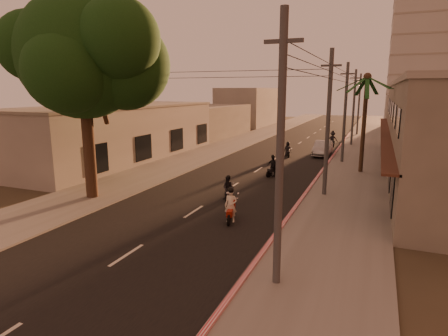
{
  "coord_description": "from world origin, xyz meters",
  "views": [
    {
      "loc": [
        9.01,
        -15.55,
        6.54
      ],
      "look_at": [
        -0.06,
        6.53,
        1.59
      ],
      "focal_mm": 30.0,
      "sensor_mm": 36.0,
      "label": 1
    }
  ],
  "objects_px": {
    "scooter_mid_b": "(273,166)",
    "parked_car": "(323,148)",
    "scooter_red": "(231,207)",
    "scooter_mid_a": "(228,188)",
    "scooter_far_a": "(288,150)",
    "broadleaf_tree": "(89,56)",
    "scooter_far_b": "(333,139)",
    "palm_tree": "(367,83)"
  },
  "relations": [
    {
      "from": "scooter_mid_a",
      "to": "broadleaf_tree",
      "type": "bearing_deg",
      "value": -169.06
    },
    {
      "from": "broadleaf_tree",
      "to": "parked_car",
      "type": "bearing_deg",
      "value": 63.49
    },
    {
      "from": "scooter_red",
      "to": "scooter_far_b",
      "type": "bearing_deg",
      "value": 74.45
    },
    {
      "from": "scooter_mid_a",
      "to": "parked_car",
      "type": "relative_size",
      "value": 0.35
    },
    {
      "from": "scooter_mid_b",
      "to": "parked_car",
      "type": "relative_size",
      "value": 0.38
    },
    {
      "from": "broadleaf_tree",
      "to": "scooter_mid_a",
      "type": "bearing_deg",
      "value": 19.97
    },
    {
      "from": "scooter_mid_a",
      "to": "scooter_far_b",
      "type": "bearing_deg",
      "value": 73.55
    },
    {
      "from": "scooter_red",
      "to": "scooter_mid_a",
      "type": "distance_m",
      "value": 3.9
    },
    {
      "from": "palm_tree",
      "to": "scooter_mid_a",
      "type": "height_order",
      "value": "palm_tree"
    },
    {
      "from": "scooter_mid_b",
      "to": "scooter_mid_a",
      "type": "bearing_deg",
      "value": -77.03
    },
    {
      "from": "scooter_red",
      "to": "scooter_far_a",
      "type": "height_order",
      "value": "scooter_red"
    },
    {
      "from": "scooter_red",
      "to": "scooter_mid_a",
      "type": "bearing_deg",
      "value": 101.31
    },
    {
      "from": "palm_tree",
      "to": "scooter_far_b",
      "type": "bearing_deg",
      "value": 105.09
    },
    {
      "from": "palm_tree",
      "to": "scooter_red",
      "type": "distance_m",
      "value": 16.94
    },
    {
      "from": "scooter_red",
      "to": "scooter_far_a",
      "type": "bearing_deg",
      "value": 82.56
    },
    {
      "from": "scooter_red",
      "to": "scooter_mid_b",
      "type": "xyz_separation_m",
      "value": [
        -0.73,
        10.82,
        -0.02
      ]
    },
    {
      "from": "broadleaf_tree",
      "to": "scooter_red",
      "type": "distance_m",
      "value": 11.92
    },
    {
      "from": "palm_tree",
      "to": "scooter_red",
      "type": "xyz_separation_m",
      "value": [
        -5.53,
        -14.7,
        -6.34
      ]
    },
    {
      "from": "palm_tree",
      "to": "scooter_mid_b",
      "type": "relative_size",
      "value": 4.75
    },
    {
      "from": "parked_car",
      "to": "scooter_mid_a",
      "type": "bearing_deg",
      "value": -100.11
    },
    {
      "from": "scooter_mid_b",
      "to": "scooter_far_a",
      "type": "bearing_deg",
      "value": 115.1
    },
    {
      "from": "broadleaf_tree",
      "to": "scooter_far_b",
      "type": "distance_m",
      "value": 30.92
    },
    {
      "from": "scooter_mid_b",
      "to": "scooter_red",
      "type": "bearing_deg",
      "value": -66.7
    },
    {
      "from": "scooter_far_b",
      "to": "broadleaf_tree",
      "type": "bearing_deg",
      "value": -127.61
    },
    {
      "from": "broadleaf_tree",
      "to": "scooter_mid_a",
      "type": "height_order",
      "value": "broadleaf_tree"
    },
    {
      "from": "scooter_red",
      "to": "scooter_mid_a",
      "type": "relative_size",
      "value": 1.15
    },
    {
      "from": "scooter_mid_b",
      "to": "scooter_far_a",
      "type": "xyz_separation_m",
      "value": [
        -0.89,
        9.02,
        -0.06
      ]
    },
    {
      "from": "palm_tree",
      "to": "scooter_far_a",
      "type": "relative_size",
      "value": 5.19
    },
    {
      "from": "scooter_far_b",
      "to": "parked_car",
      "type": "xyz_separation_m",
      "value": [
        -0.22,
        -6.73,
        -0.14
      ]
    },
    {
      "from": "scooter_far_a",
      "to": "palm_tree",
      "type": "bearing_deg",
      "value": -59.57
    },
    {
      "from": "scooter_mid_b",
      "to": "scooter_far_a",
      "type": "relative_size",
      "value": 1.09
    },
    {
      "from": "scooter_far_b",
      "to": "parked_car",
      "type": "bearing_deg",
      "value": -108.34
    },
    {
      "from": "scooter_red",
      "to": "parked_car",
      "type": "height_order",
      "value": "scooter_red"
    },
    {
      "from": "broadleaf_tree",
      "to": "scooter_far_a",
      "type": "xyz_separation_m",
      "value": [
        7.46,
        19.0,
        -7.75
      ]
    },
    {
      "from": "palm_tree",
      "to": "scooter_far_b",
      "type": "xyz_separation_m",
      "value": [
        -3.8,
        14.1,
        -6.26
      ]
    },
    {
      "from": "scooter_mid_b",
      "to": "scooter_far_b",
      "type": "distance_m",
      "value": 18.15
    },
    {
      "from": "scooter_far_b",
      "to": "palm_tree",
      "type": "bearing_deg",
      "value": -91.39
    },
    {
      "from": "broadleaf_tree",
      "to": "scooter_far_a",
      "type": "relative_size",
      "value": 7.66
    },
    {
      "from": "broadleaf_tree",
      "to": "scooter_far_b",
      "type": "relative_size",
      "value": 6.26
    },
    {
      "from": "broadleaf_tree",
      "to": "scooter_red",
      "type": "bearing_deg",
      "value": -5.31
    },
    {
      "from": "scooter_red",
      "to": "scooter_far_b",
      "type": "xyz_separation_m",
      "value": [
        1.73,
        28.8,
        0.08
      ]
    },
    {
      "from": "scooter_far_b",
      "to": "scooter_far_a",
      "type": "bearing_deg",
      "value": -126.96
    }
  ]
}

